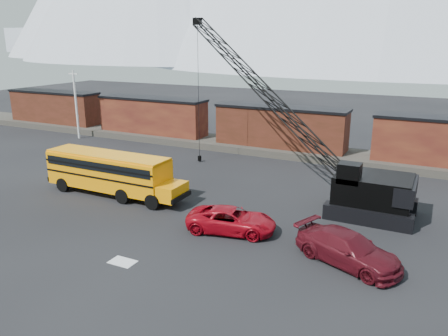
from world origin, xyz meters
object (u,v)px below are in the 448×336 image
at_px(red_pickup, 232,220).
at_px(crawler_crane, 264,90).
at_px(school_bus, 112,172).
at_px(maroon_suv, 348,249).

xyz_separation_m(red_pickup, crawler_crane, (-1.99, 9.84, 6.79)).
height_order(school_bus, crawler_crane, crawler_crane).
height_order(maroon_suv, crawler_crane, crawler_crane).
bearing_deg(maroon_suv, red_pickup, 104.95).
relative_size(maroon_suv, crawler_crane, 0.29).
distance_m(school_bus, crawler_crane, 13.22).
relative_size(red_pickup, maroon_suv, 0.93).
bearing_deg(red_pickup, maroon_suv, -109.05).
relative_size(school_bus, maroon_suv, 2.01).
relative_size(school_bus, red_pickup, 2.15).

